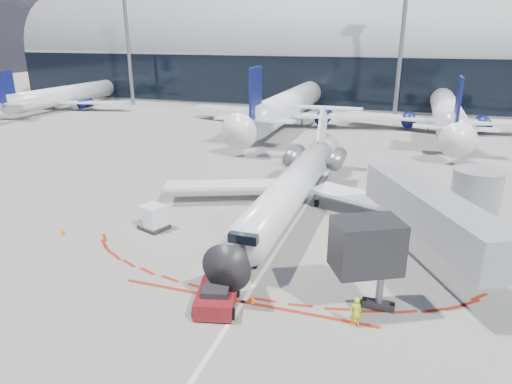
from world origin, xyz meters
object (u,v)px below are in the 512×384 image
(regional_jet, at_px, (296,182))
(uld_container, at_px, (153,218))
(pushback_tug, at_px, (217,297))
(ramp_worker, at_px, (356,312))

(regional_jet, relative_size, uld_container, 11.83)
(pushback_tug, relative_size, ramp_worker, 3.19)
(uld_container, bearing_deg, pushback_tug, -23.40)
(regional_jet, height_order, uld_container, regional_jet)
(pushback_tug, distance_m, ramp_worker, 6.96)
(ramp_worker, bearing_deg, uld_container, -44.52)
(regional_jet, height_order, ramp_worker, regional_jet)
(pushback_tug, height_order, uld_container, uld_container)
(ramp_worker, bearing_deg, pushback_tug, -14.46)
(ramp_worker, distance_m, uld_container, 16.74)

